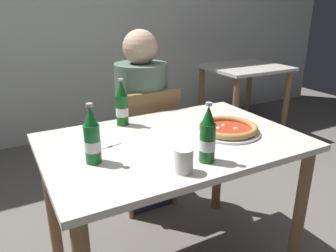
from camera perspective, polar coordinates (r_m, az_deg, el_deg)
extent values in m
cube|color=silver|center=(3.53, -17.86, 18.58)|extent=(7.00, 0.10, 2.60)
cube|color=silver|center=(1.57, 0.87, -2.79)|extent=(1.20, 0.80, 0.03)
cylinder|color=olive|center=(1.84, 21.77, -13.95)|extent=(0.06, 0.06, 0.72)
cylinder|color=olive|center=(1.88, -19.49, -12.69)|extent=(0.06, 0.06, 0.72)
cylinder|color=olive|center=(2.25, 8.64, -5.99)|extent=(0.06, 0.06, 0.72)
cube|color=olive|center=(2.30, -4.55, -3.31)|extent=(0.41, 0.41, 0.04)
cube|color=olive|center=(2.07, -2.59, 0.53)|extent=(0.38, 0.04, 0.40)
cylinder|color=olive|center=(2.60, -2.61, -5.82)|extent=(0.04, 0.04, 0.41)
cylinder|color=olive|center=(2.48, -9.67, -7.44)|extent=(0.04, 0.04, 0.41)
cylinder|color=olive|center=(2.34, 1.23, -9.02)|extent=(0.04, 0.04, 0.41)
cylinder|color=olive|center=(2.21, -6.53, -11.09)|extent=(0.04, 0.04, 0.41)
cube|color=#2D3342|center=(2.37, -4.21, -8.02)|extent=(0.32, 0.28, 0.45)
cylinder|color=slate|center=(2.18, -4.54, 3.62)|extent=(0.34, 0.34, 0.55)
sphere|color=beige|center=(2.11, -4.83, 13.41)|extent=(0.22, 0.22, 0.22)
cube|color=silver|center=(3.57, 13.22, 9.85)|extent=(0.80, 0.70, 0.03)
cylinder|color=olive|center=(3.23, 11.50, 2.02)|extent=(0.06, 0.06, 0.72)
cylinder|color=olive|center=(3.69, 19.71, 3.52)|extent=(0.06, 0.06, 0.72)
cylinder|color=olive|center=(3.67, 5.75, 4.54)|extent=(0.06, 0.06, 0.72)
cylinder|color=olive|center=(4.08, 13.74, 5.67)|extent=(0.06, 0.06, 0.72)
cylinder|color=white|center=(1.66, 10.29, -0.94)|extent=(0.32, 0.32, 0.01)
cylinder|color=#BC381E|center=(1.66, 10.31, -0.59)|extent=(0.23, 0.23, 0.01)
torus|color=#B78447|center=(1.65, 10.34, -0.23)|extent=(0.29, 0.29, 0.03)
sphere|color=silver|center=(1.65, 8.70, -0.50)|extent=(0.02, 0.02, 0.02)
sphere|color=silver|center=(1.66, 11.61, -0.57)|extent=(0.02, 0.02, 0.02)
sphere|color=silver|center=(1.69, 9.54, -0.03)|extent=(0.02, 0.02, 0.02)
cylinder|color=#196B2D|center=(1.34, -12.92, -3.03)|extent=(0.06, 0.06, 0.16)
cone|color=#196B2D|center=(1.30, -13.32, 1.74)|extent=(0.05, 0.05, 0.07)
cylinder|color=#B7B7BC|center=(1.29, -13.47, 3.58)|extent=(0.03, 0.03, 0.01)
cylinder|color=white|center=(1.34, -12.89, -3.34)|extent=(0.07, 0.07, 0.04)
cylinder|color=#14591E|center=(1.74, -7.94, 2.73)|extent=(0.06, 0.06, 0.16)
cone|color=#14591E|center=(1.71, -8.13, 6.49)|extent=(0.05, 0.05, 0.07)
cylinder|color=#B7B7BC|center=(1.70, -8.20, 7.92)|extent=(0.03, 0.03, 0.01)
cylinder|color=white|center=(1.74, -7.93, 2.48)|extent=(0.07, 0.07, 0.04)
cylinder|color=#14591E|center=(1.33, 6.81, -2.89)|extent=(0.06, 0.06, 0.16)
cone|color=#14591E|center=(1.28, 7.03, 1.94)|extent=(0.05, 0.05, 0.07)
cylinder|color=#B7B7BC|center=(1.27, 7.11, 3.80)|extent=(0.03, 0.03, 0.01)
cylinder|color=white|center=(1.33, 6.80, -3.21)|extent=(0.07, 0.07, 0.04)
cube|color=white|center=(1.56, -12.62, -2.72)|extent=(0.21, 0.21, 0.00)
cube|color=silver|center=(1.56, -11.93, -2.44)|extent=(0.07, 0.19, 0.00)
cube|color=silver|center=(1.55, -13.34, -2.70)|extent=(0.02, 0.17, 0.00)
cylinder|color=white|center=(1.25, 2.72, -5.96)|extent=(0.07, 0.07, 0.09)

